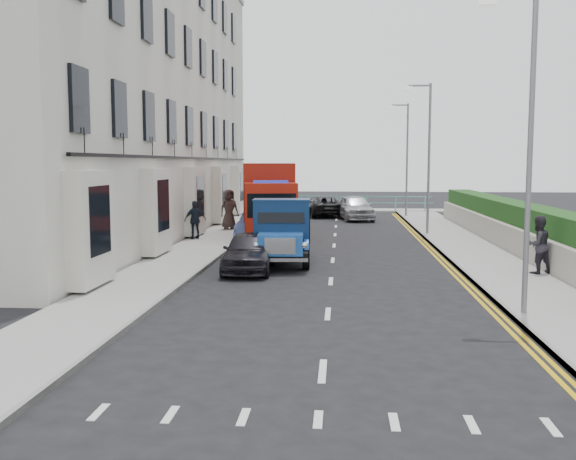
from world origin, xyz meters
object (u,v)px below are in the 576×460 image
Objects in this scene: lamp_far at (405,153)px; bedford_lorry at (282,235)px; lamp_near at (525,134)px; red_lorry at (268,198)px; lamp_mid at (426,150)px; parked_car_front at (249,252)px.

bedford_lorry is at bearing -106.89° from lamp_far.
lamp_near is 1.49× the size of bedford_lorry.
red_lorry is at bearing 116.28° from lamp_near.
lamp_far is 20.35m from bedford_lorry.
lamp_mid is at bearing 2.28° from red_lorry.
bedford_lorry is at bearing 50.50° from parked_car_front.
bedford_lorry is 8.00m from red_lorry.
lamp_far is at bearing 90.00° from lamp_mid.
lamp_mid reaches higher than red_lorry.
bedford_lorry is 1.58m from parked_car_front.
lamp_near reaches higher than parked_car_front.
lamp_mid is 12.93m from parked_car_front.
parked_car_front is (-6.78, -20.48, -3.37)m from lamp_far.
lamp_near is 1.05× the size of red_lorry.
lamp_near is 16.41m from red_lorry.
parked_car_front is at bearing -130.96° from bedford_lorry.
lamp_far is at bearing 69.47° from bedford_lorry.
lamp_mid is 1.05× the size of red_lorry.
lamp_mid is (0.00, 16.00, 0.00)m from lamp_near.
lamp_near is 16.00m from lamp_mid.
lamp_far reaches higher than red_lorry.
lamp_far is (0.00, 10.00, 0.00)m from lamp_mid.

